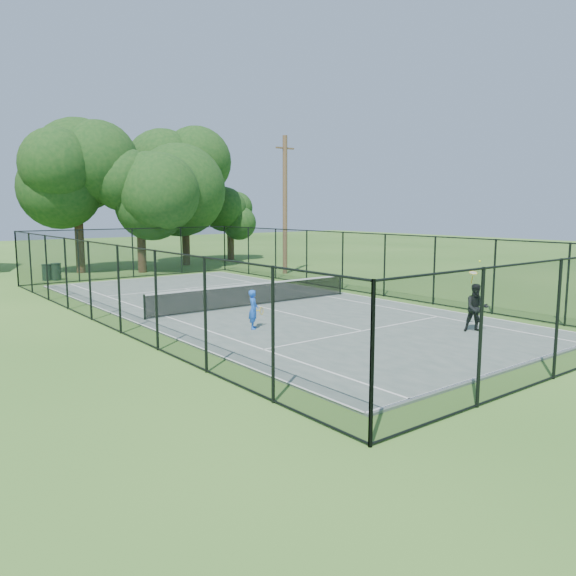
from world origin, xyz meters
TOP-DOWN VIEW (x-y plane):
  - ground at (0.00, 0.00)m, footprint 120.00×120.00m
  - tennis_court at (0.00, 0.00)m, footprint 11.00×24.00m
  - tennis_net at (0.00, 0.00)m, footprint 10.08×0.08m
  - fence at (0.00, 0.00)m, footprint 13.10×26.10m
  - tree_near_left at (-1.70, 17.53)m, footprint 6.62×6.62m
  - tree_near_mid at (1.56, 15.27)m, footprint 5.73×5.73m
  - tree_near_right at (6.15, 17.87)m, footprint 6.73×6.73m
  - tree_far_right at (11.16, 19.64)m, footprint 3.95×3.95m
  - trash_bin_left at (-4.55, 14.77)m, footprint 0.58×0.58m
  - trash_bin_right at (-4.09, 14.53)m, footprint 0.58×0.58m
  - utility_pole at (8.58, 9.00)m, footprint 1.40×0.30m
  - player_blue at (-2.70, -3.83)m, footprint 0.86×0.59m
  - player_black at (2.97, -8.81)m, footprint 1.10×0.98m

SIDE VIEW (x-z plane):
  - ground at x=0.00m, z-range 0.00..0.00m
  - tennis_court at x=0.00m, z-range 0.00..0.06m
  - trash_bin_left at x=-4.55m, z-range 0.01..0.96m
  - trash_bin_right at x=-4.09m, z-range 0.01..1.01m
  - tennis_net at x=0.00m, z-range 0.10..1.05m
  - player_blue at x=-2.70m, z-range 0.06..1.41m
  - player_black at x=2.97m, z-range -0.31..2.06m
  - fence at x=0.00m, z-range 0.00..3.00m
  - tree_far_right at x=11.16m, z-range 0.61..5.83m
  - utility_pole at x=8.58m, z-range 0.06..8.77m
  - tree_near_mid at x=1.56m, z-range 0.87..8.37m
  - tree_near_left at x=-1.70m, z-range 0.99..9.63m
  - tree_near_right at x=6.15m, z-range 1.26..10.55m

